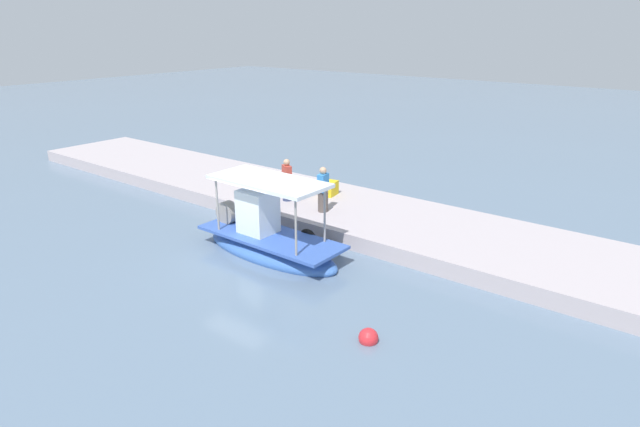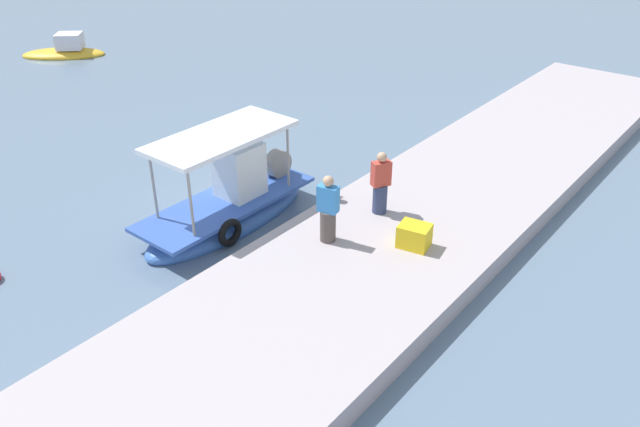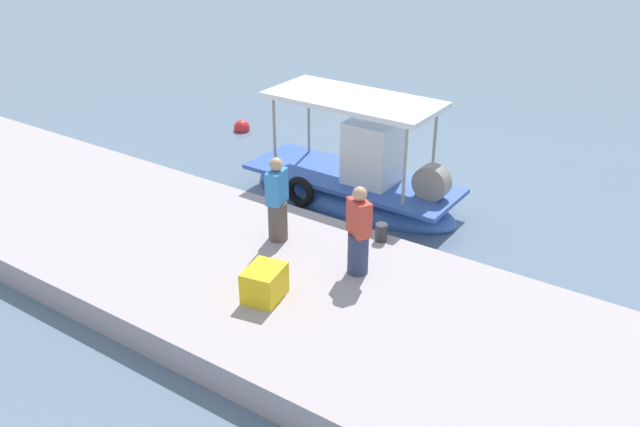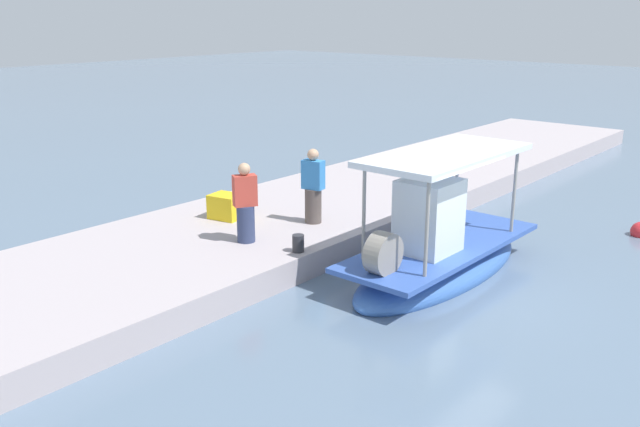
% 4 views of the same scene
% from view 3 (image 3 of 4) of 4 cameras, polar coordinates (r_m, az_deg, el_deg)
% --- Properties ---
extents(ground_plane, '(120.00, 120.00, 0.00)m').
position_cam_3_polar(ground_plane, '(16.10, 5.15, 1.15)').
color(ground_plane, slate).
extents(dock_quay, '(36.00, 4.90, 0.55)m').
position_cam_3_polar(dock_quay, '(12.50, -5.66, -5.59)').
color(dock_quay, '#AFA3A7').
rests_on(dock_quay, ground_plane).
extents(main_fishing_boat, '(5.36, 1.96, 2.92)m').
position_cam_3_polar(main_fishing_boat, '(15.70, 2.99, 2.51)').
color(main_fishing_boat, '#3C6ABA').
rests_on(main_fishing_boat, ground_plane).
extents(fisherman_near_bollard, '(0.45, 0.53, 1.71)m').
position_cam_3_polar(fisherman_near_bollard, '(12.87, -3.65, 0.88)').
color(fisherman_near_bollard, '#534944').
rests_on(fisherman_near_bollard, dock_quay).
extents(fisherman_by_crate, '(0.54, 0.51, 1.68)m').
position_cam_3_polar(fisherman_by_crate, '(11.77, 3.29, -1.81)').
color(fisherman_by_crate, navy).
rests_on(fisherman_by_crate, dock_quay).
extents(mooring_bollard, '(0.24, 0.24, 0.35)m').
position_cam_3_polar(mooring_bollard, '(13.11, 5.22, -1.60)').
color(mooring_bollard, '#2D2D33').
rests_on(mooring_bollard, dock_quay).
extents(cargo_crate, '(0.70, 0.82, 0.57)m').
position_cam_3_polar(cargo_crate, '(11.33, -4.74, -5.91)').
color(cargo_crate, yellow).
rests_on(cargo_crate, dock_quay).
extents(marker_buoy, '(0.48, 0.48, 0.48)m').
position_cam_3_polar(marker_buoy, '(20.63, -6.66, 7.26)').
color(marker_buoy, red).
rests_on(marker_buoy, ground_plane).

